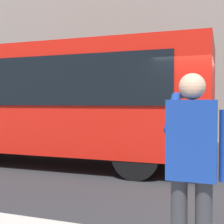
% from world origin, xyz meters
% --- Properties ---
extents(ground_plane, '(60.00, 60.00, 0.00)m').
position_xyz_m(ground_plane, '(0.00, 0.00, 0.00)').
color(ground_plane, '#2B2B2D').
extents(red_bus, '(9.05, 2.54, 3.08)m').
position_xyz_m(red_bus, '(4.64, -0.48, 1.68)').
color(red_bus, red).
rests_on(red_bus, ground_plane).
extents(pedestrian_photographer, '(0.53, 0.52, 1.70)m').
position_xyz_m(pedestrian_photographer, '(0.17, 4.21, 1.14)').
color(pedestrian_photographer, '#2D2D33').
rests_on(pedestrian_photographer, sidewalk_curb).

